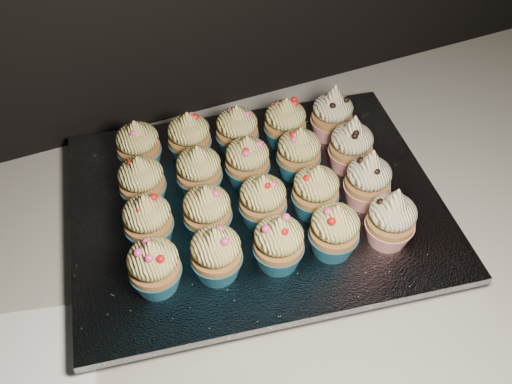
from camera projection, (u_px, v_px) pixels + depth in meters
cabinet at (267, 384)px, 1.13m from camera, size 2.40×0.60×0.86m
worktop at (272, 243)px, 0.81m from camera, size 2.44×0.64×0.04m
napkin at (31, 364)px, 0.66m from camera, size 0.18×0.18×0.00m
baking_tray at (256, 211)px, 0.81m from camera, size 0.52×0.43×0.02m
foil_lining at (256, 203)px, 0.80m from camera, size 0.56×0.47×0.01m
cupcake_0 at (154, 266)px, 0.67m from camera, size 0.06×0.06×0.08m
cupcake_1 at (216, 254)px, 0.68m from camera, size 0.06×0.06×0.08m
cupcake_2 at (279, 243)px, 0.69m from camera, size 0.06×0.06×0.08m
cupcake_3 at (334, 231)px, 0.70m from camera, size 0.06×0.06×0.08m
cupcake_4 at (391, 219)px, 0.71m from camera, size 0.06×0.06×0.10m
cupcake_5 at (148, 221)px, 0.72m from camera, size 0.06×0.06×0.08m
cupcake_6 at (207, 212)px, 0.73m from camera, size 0.06×0.06×0.08m
cupcake_7 at (263, 201)px, 0.74m from camera, size 0.06×0.06×0.08m
cupcake_8 at (316, 191)px, 0.75m from camera, size 0.06×0.06×0.08m
cupcake_9 at (368, 180)px, 0.76m from camera, size 0.06×0.06×0.10m
cupcake_10 at (142, 182)px, 0.76m from camera, size 0.06×0.06×0.08m
cupcake_11 at (199, 172)px, 0.78m from camera, size 0.06×0.06×0.08m
cupcake_12 at (247, 162)px, 0.79m from camera, size 0.06×0.06×0.08m
cupcake_13 at (299, 153)px, 0.80m from camera, size 0.06×0.06×0.08m
cupcake_14 at (351, 146)px, 0.81m from camera, size 0.06×0.06×0.10m
cupcake_15 at (139, 146)px, 0.81m from camera, size 0.06×0.06×0.08m
cupcake_16 at (189, 138)px, 0.83m from camera, size 0.06×0.06×0.08m
cupcake_17 at (237, 131)px, 0.84m from camera, size 0.06×0.06×0.08m
cupcake_18 at (285, 123)px, 0.85m from camera, size 0.06×0.06×0.08m
cupcake_19 at (332, 115)px, 0.86m from camera, size 0.06×0.06×0.10m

